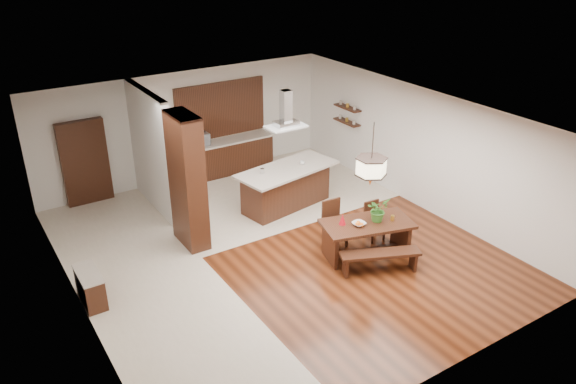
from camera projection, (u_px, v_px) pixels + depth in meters
room_shell at (275, 158)px, 11.07m from camera, size 9.00×9.04×2.92m
tile_hallway at (153, 289)px, 10.61m from camera, size 2.50×9.00×0.01m
tile_kitchen at (267, 192)px, 14.46m from camera, size 5.50×4.00×0.01m
soffit_band at (275, 118)px, 10.71m from camera, size 8.00×9.00×0.02m
partition_pier at (187, 181)px, 11.56m from camera, size 0.45×1.00×2.90m
partition_stub at (151, 150)px, 13.15m from camera, size 0.18×2.40×2.90m
hallway_console at (90, 288)px, 10.11m from camera, size 0.37×0.88×0.63m
hallway_doorway at (85, 163)px, 13.53m from camera, size 1.10×0.20×2.10m
rear_counter at (227, 156)px, 15.43m from camera, size 2.60×0.62×0.95m
kitchen_window at (220, 109)px, 15.08m from camera, size 2.60×0.08×1.50m
shelf_lower at (347, 122)px, 15.22m from camera, size 0.26×0.90×0.04m
shelf_upper at (347, 108)px, 15.05m from camera, size 0.26×0.90×0.04m
dining_table at (367, 231)px, 11.48m from camera, size 2.01×1.37×0.76m
dining_bench at (380, 262)px, 11.05m from camera, size 1.59×0.96×0.45m
dining_chair_left at (336, 224)px, 11.86m from camera, size 0.47×0.47×1.00m
dining_chair_right at (375, 221)px, 12.14m from camera, size 0.41×0.41×0.85m
pendant_lantern at (372, 155)px, 10.75m from camera, size 0.64×0.64×1.31m
foliage_plant at (378, 210)px, 11.36m from camera, size 0.52×0.47×0.49m
fruit_bowl at (359, 224)px, 11.27m from camera, size 0.27×0.27×0.06m
napkin_cone at (342, 219)px, 11.28m from camera, size 0.18×0.18×0.22m
gold_ornament at (392, 218)px, 11.45m from camera, size 0.09×0.09×0.11m
kitchen_island at (286, 187)px, 13.52m from camera, size 2.64×1.49×1.03m
range_hood at (286, 109)px, 12.69m from camera, size 0.90×0.55×0.87m
island_cup at (302, 163)px, 13.44m from camera, size 0.14×0.14×0.09m
microwave at (197, 140)px, 14.77m from camera, size 0.61×0.43×0.33m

